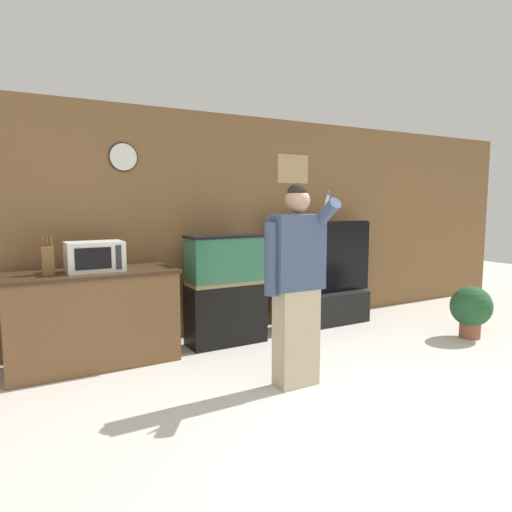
{
  "coord_description": "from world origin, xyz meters",
  "views": [
    {
      "loc": [
        -2.37,
        -2.31,
        1.57
      ],
      "look_at": [
        -0.21,
        1.52,
        1.05
      ],
      "focal_mm": 32.0,
      "sensor_mm": 36.0,
      "label": 1
    }
  ],
  "objects_px": {
    "aquarium_on_stand": "(226,290)",
    "knife_block": "(48,260)",
    "microwave": "(95,256)",
    "counter_island": "(93,318)",
    "potted_plant": "(471,308)",
    "tv_on_stand": "(322,295)",
    "person_standing": "(296,282)"
  },
  "relations": [
    {
      "from": "counter_island",
      "to": "aquarium_on_stand",
      "type": "bearing_deg",
      "value": -1.37
    },
    {
      "from": "counter_island",
      "to": "aquarium_on_stand",
      "type": "xyz_separation_m",
      "value": [
        1.41,
        -0.03,
        0.15
      ]
    },
    {
      "from": "counter_island",
      "to": "knife_block",
      "type": "relative_size",
      "value": 4.43
    },
    {
      "from": "microwave",
      "to": "aquarium_on_stand",
      "type": "bearing_deg",
      "value": -0.68
    },
    {
      "from": "knife_block",
      "to": "aquarium_on_stand",
      "type": "relative_size",
      "value": 0.29
    },
    {
      "from": "knife_block",
      "to": "tv_on_stand",
      "type": "relative_size",
      "value": 0.23
    },
    {
      "from": "knife_block",
      "to": "aquarium_on_stand",
      "type": "distance_m",
      "value": 1.83
    },
    {
      "from": "tv_on_stand",
      "to": "potted_plant",
      "type": "height_order",
      "value": "tv_on_stand"
    },
    {
      "from": "aquarium_on_stand",
      "to": "potted_plant",
      "type": "relative_size",
      "value": 2.01
    },
    {
      "from": "tv_on_stand",
      "to": "potted_plant",
      "type": "bearing_deg",
      "value": -49.13
    },
    {
      "from": "potted_plant",
      "to": "microwave",
      "type": "bearing_deg",
      "value": 162.74
    },
    {
      "from": "counter_island",
      "to": "tv_on_stand",
      "type": "bearing_deg",
      "value": 1.55
    },
    {
      "from": "aquarium_on_stand",
      "to": "counter_island",
      "type": "bearing_deg",
      "value": 178.63
    },
    {
      "from": "microwave",
      "to": "aquarium_on_stand",
      "type": "relative_size",
      "value": 0.43
    },
    {
      "from": "microwave",
      "to": "aquarium_on_stand",
      "type": "xyz_separation_m",
      "value": [
        1.37,
        -0.02,
        -0.45
      ]
    },
    {
      "from": "tv_on_stand",
      "to": "knife_block",
      "type": "bearing_deg",
      "value": -178.35
    },
    {
      "from": "person_standing",
      "to": "microwave",
      "type": "bearing_deg",
      "value": 135.11
    },
    {
      "from": "knife_block",
      "to": "potted_plant",
      "type": "height_order",
      "value": "knife_block"
    },
    {
      "from": "counter_island",
      "to": "knife_block",
      "type": "xyz_separation_m",
      "value": [
        -0.37,
        -0.02,
        0.59
      ]
    },
    {
      "from": "knife_block",
      "to": "aquarium_on_stand",
      "type": "height_order",
      "value": "knife_block"
    },
    {
      "from": "aquarium_on_stand",
      "to": "knife_block",
      "type": "bearing_deg",
      "value": 179.43
    },
    {
      "from": "knife_block",
      "to": "person_standing",
      "type": "xyz_separation_m",
      "value": [
        1.79,
        -1.37,
        -0.15
      ]
    },
    {
      "from": "counter_island",
      "to": "potted_plant",
      "type": "distance_m",
      "value": 4.16
    },
    {
      "from": "counter_island",
      "to": "microwave",
      "type": "relative_size",
      "value": 3.06
    },
    {
      "from": "counter_island",
      "to": "person_standing",
      "type": "bearing_deg",
      "value": -44.47
    },
    {
      "from": "knife_block",
      "to": "potted_plant",
      "type": "bearing_deg",
      "value": -15.73
    },
    {
      "from": "person_standing",
      "to": "potted_plant",
      "type": "relative_size",
      "value": 2.85
    },
    {
      "from": "microwave",
      "to": "person_standing",
      "type": "height_order",
      "value": "person_standing"
    },
    {
      "from": "potted_plant",
      "to": "person_standing",
      "type": "bearing_deg",
      "value": -176.65
    },
    {
      "from": "person_standing",
      "to": "counter_island",
      "type": "bearing_deg",
      "value": 135.53
    },
    {
      "from": "counter_island",
      "to": "potted_plant",
      "type": "xyz_separation_m",
      "value": [
        3.97,
        -1.24,
        -0.11
      ]
    },
    {
      "from": "knife_block",
      "to": "potted_plant",
      "type": "relative_size",
      "value": 0.59
    }
  ]
}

